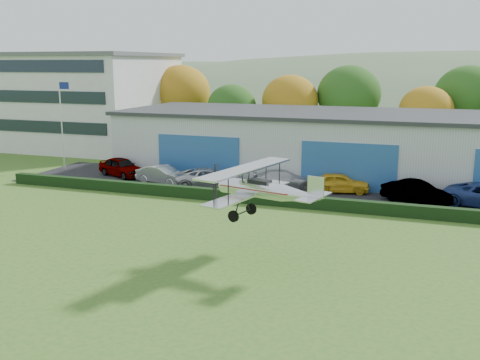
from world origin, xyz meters
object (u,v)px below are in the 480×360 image
(car_2, at_px, (210,178))
(hangar, at_px, (359,144))
(car_0, at_px, (122,167))
(car_5, at_px, (416,192))
(biplane, at_px, (261,188))
(car_4, at_px, (340,183))
(office_block, at_px, (75,100))
(car_1, at_px, (163,175))
(car_3, at_px, (284,179))
(flagpole, at_px, (62,116))

(car_2, bearing_deg, hangar, -73.53)
(car_0, bearing_deg, car_5, -69.73)
(car_5, bearing_deg, car_0, 111.85)
(car_0, distance_m, biplane, 22.76)
(car_4, height_order, car_5, car_5)
(office_block, bearing_deg, car_1, -39.12)
(car_3, height_order, biplane, biplane)
(car_0, height_order, car_4, car_0)
(car_5, distance_m, biplane, 15.61)
(hangar, relative_size, office_block, 1.97)
(hangar, height_order, car_5, hangar)
(hangar, bearing_deg, flagpole, -166.49)
(car_0, distance_m, car_3, 13.91)
(car_4, relative_size, car_5, 0.93)
(hangar, xyz_separation_m, biplane, (-1.76, -22.10, 0.94))
(hangar, bearing_deg, biplane, -94.56)
(office_block, xyz_separation_m, car_2, (22.95, -15.40, -4.44))
(car_3, bearing_deg, car_4, -110.61)
(hangar, xyz_separation_m, car_4, (-0.44, -6.84, -1.88))
(office_block, relative_size, car_2, 3.94)
(car_1, height_order, car_3, car_1)
(office_block, xyz_separation_m, car_4, (32.56, -13.86, -4.44))
(car_0, bearing_deg, hangar, -45.95)
(car_3, bearing_deg, flagpole, 65.99)
(office_block, distance_m, car_1, 24.91)
(hangar, bearing_deg, office_block, 167.99)
(car_3, relative_size, biplane, 0.71)
(hangar, height_order, car_3, hangar)
(car_0, height_order, car_3, car_0)
(car_2, distance_m, car_5, 14.97)
(office_block, relative_size, biplane, 3.09)
(hangar, height_order, car_2, hangar)
(car_2, bearing_deg, car_3, -98.03)
(hangar, xyz_separation_m, car_5, (4.92, -8.28, -1.85))
(car_0, bearing_deg, car_3, -66.22)
(car_4, distance_m, biplane, 15.58)
(car_2, xyz_separation_m, car_3, (5.40, 1.48, -0.04))
(car_0, height_order, biplane, biplane)
(car_5, bearing_deg, biplane, 179.19)
(flagpole, relative_size, car_1, 1.84)
(car_1, relative_size, car_2, 0.83)
(car_0, relative_size, car_5, 1.00)
(car_1, height_order, car_4, car_4)
(car_2, bearing_deg, flagpole, 57.48)
(car_1, bearing_deg, car_2, -77.63)
(car_5, bearing_deg, hangar, 55.74)
(hangar, relative_size, car_5, 8.83)
(car_1, distance_m, car_5, 18.91)
(car_1, bearing_deg, car_4, -71.84)
(car_3, bearing_deg, car_2, 83.89)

